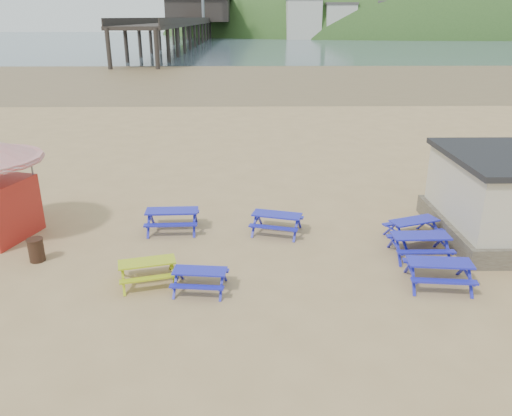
{
  "coord_description": "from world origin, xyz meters",
  "views": [
    {
      "loc": [
        -0.32,
        -15.83,
        7.66
      ],
      "look_at": [
        -0.02,
        1.5,
        1.0
      ],
      "focal_mm": 35.0,
      "sensor_mm": 36.0,
      "label": 1
    }
  ],
  "objects_px": {
    "picnic_table_blue_a": "(172,220)",
    "picnic_table_blue_b": "(277,223)",
    "picnic_table_yellow": "(148,272)",
    "litter_bin": "(36,250)"
  },
  "relations": [
    {
      "from": "picnic_table_blue_a",
      "to": "picnic_table_yellow",
      "type": "height_order",
      "value": "picnic_table_blue_a"
    },
    {
      "from": "picnic_table_yellow",
      "to": "litter_bin",
      "type": "relative_size",
      "value": 2.5
    },
    {
      "from": "picnic_table_blue_a",
      "to": "picnic_table_blue_b",
      "type": "height_order",
      "value": "picnic_table_blue_a"
    },
    {
      "from": "picnic_table_blue_a",
      "to": "litter_bin",
      "type": "distance_m",
      "value": 4.88
    },
    {
      "from": "picnic_table_blue_b",
      "to": "picnic_table_yellow",
      "type": "relative_size",
      "value": 1.07
    },
    {
      "from": "litter_bin",
      "to": "picnic_table_yellow",
      "type": "bearing_deg",
      "value": -20.73
    },
    {
      "from": "picnic_table_blue_b",
      "to": "picnic_table_yellow",
      "type": "bearing_deg",
      "value": -122.43
    },
    {
      "from": "picnic_table_blue_a",
      "to": "picnic_table_blue_b",
      "type": "relative_size",
      "value": 0.94
    },
    {
      "from": "picnic_table_yellow",
      "to": "picnic_table_blue_a",
      "type": "bearing_deg",
      "value": 72.57
    },
    {
      "from": "picnic_table_blue_a",
      "to": "picnic_table_blue_b",
      "type": "bearing_deg",
      "value": -6.43
    }
  ]
}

